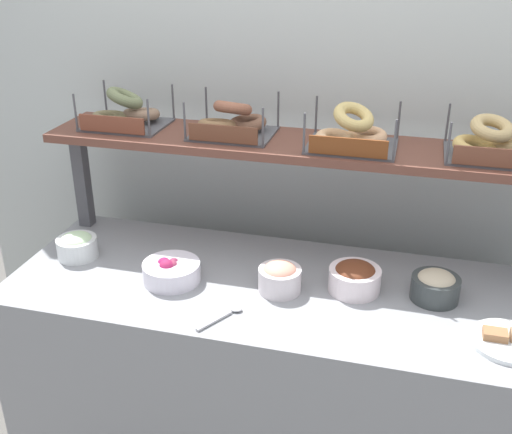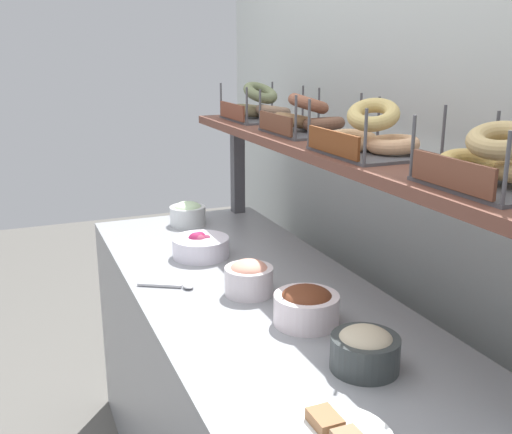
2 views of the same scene
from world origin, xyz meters
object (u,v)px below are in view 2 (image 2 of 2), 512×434
at_px(bagel_basket_poppy, 259,108).
at_px(bagel_basket_cinnamon_raisin, 307,119).
at_px(serving_spoon_near_plate, 176,286).
at_px(bowl_tuna_salad, 365,349).
at_px(bagel_basket_plain, 371,137).
at_px(bagel_basket_sesame, 497,165).
at_px(bowl_beet_salad, 201,246).
at_px(bowl_lox_spread, 249,277).
at_px(bowl_scallion_spread, 188,213).
at_px(bowl_chocolate_spread, 306,306).

bearing_deg(bagel_basket_poppy, bagel_basket_cinnamon_raisin, -0.65).
relative_size(serving_spoon_near_plate, bagel_basket_poppy, 0.53).
bearing_deg(serving_spoon_near_plate, bowl_tuna_salad, 23.26).
distance_m(bagel_basket_cinnamon_raisin, bagel_basket_plain, 0.43).
xyz_separation_m(bagel_basket_poppy, bagel_basket_sesame, (1.29, -0.02, -0.00)).
relative_size(bowl_beet_salad, bagel_basket_sesame, 0.71).
distance_m(bowl_beet_salad, bagel_basket_plain, 0.77).
bearing_deg(bowl_beet_salad, serving_spoon_near_plate, -32.56).
bearing_deg(bagel_basket_poppy, bowl_lox_spread, -25.20).
xyz_separation_m(bagel_basket_plain, bagel_basket_sesame, (0.44, 0.01, 0.00)).
height_order(serving_spoon_near_plate, bagel_basket_sesame, bagel_basket_sesame).
relative_size(bowl_beet_salad, bagel_basket_cinnamon_raisin, 0.69).
bearing_deg(bagel_basket_plain, bagel_basket_sesame, 1.89).
height_order(bowl_lox_spread, bowl_scallion_spread, bowl_lox_spread).
bearing_deg(bowl_scallion_spread, bagel_basket_cinnamon_raisin, 27.61).
height_order(bowl_scallion_spread, serving_spoon_near_plate, bowl_scallion_spread).
xyz_separation_m(bowl_beet_salad, bagel_basket_sesame, (1.00, 0.33, 0.44)).
distance_m(bowl_lox_spread, bowl_tuna_salad, 0.51).
xyz_separation_m(bowl_tuna_salad, bagel_basket_sesame, (0.12, 0.21, 0.43)).
height_order(bowl_tuna_salad, bagel_basket_sesame, bagel_basket_sesame).
relative_size(bowl_chocolate_spread, serving_spoon_near_plate, 1.11).
relative_size(bowl_scallion_spread, bagel_basket_sesame, 0.52).
height_order(bowl_lox_spread, bagel_basket_plain, bagel_basket_plain).
height_order(serving_spoon_near_plate, bagel_basket_cinnamon_raisin, bagel_basket_cinnamon_raisin).
xyz_separation_m(bowl_lox_spread, bagel_basket_sesame, (0.62, 0.30, 0.43)).
bearing_deg(bowl_tuna_salad, bagel_basket_sesame, 61.39).
relative_size(bowl_tuna_salad, bagel_basket_plain, 0.53).
bearing_deg(bowl_chocolate_spread, bagel_basket_poppy, 164.72).
xyz_separation_m(bowl_beet_salad, bagel_basket_plain, (0.56, 0.31, 0.44)).
relative_size(bowl_chocolate_spread, bagel_basket_sesame, 0.62).
distance_m(bowl_scallion_spread, bagel_basket_plain, 1.07).
relative_size(bowl_lox_spread, bowl_scallion_spread, 0.98).
bearing_deg(bowl_chocolate_spread, bowl_beet_salad, -170.94).
bearing_deg(bagel_basket_sesame, bagel_basket_cinnamon_raisin, 178.94).
height_order(bowl_scallion_spread, bagel_basket_cinnamon_raisin, bagel_basket_cinnamon_raisin).
relative_size(bowl_tuna_salad, bagel_basket_poppy, 0.53).
relative_size(bowl_scallion_spread, bagel_basket_plain, 0.49).
height_order(bowl_chocolate_spread, bagel_basket_cinnamon_raisin, bagel_basket_cinnamon_raisin).
bearing_deg(serving_spoon_near_plate, bowl_lox_spread, 55.82).
bearing_deg(bagel_basket_poppy, serving_spoon_near_plate, -42.97).
relative_size(bowl_scallion_spread, bagel_basket_poppy, 0.50).
bearing_deg(bowl_scallion_spread, bowl_tuna_salad, 1.93).
bearing_deg(bowl_scallion_spread, bowl_lox_spread, -2.84).
distance_m(bowl_chocolate_spread, bowl_tuna_salad, 0.26).
relative_size(serving_spoon_near_plate, bagel_basket_sesame, 0.56).
height_order(bowl_scallion_spread, bagel_basket_poppy, bagel_basket_poppy).
bearing_deg(bowl_scallion_spread, bagel_basket_sesame, 10.45).
bearing_deg(bagel_basket_plain, bowl_lox_spread, -122.36).
distance_m(bowl_scallion_spread, bagel_basket_poppy, 0.52).
height_order(bowl_scallion_spread, bagel_basket_sesame, bagel_basket_sesame).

